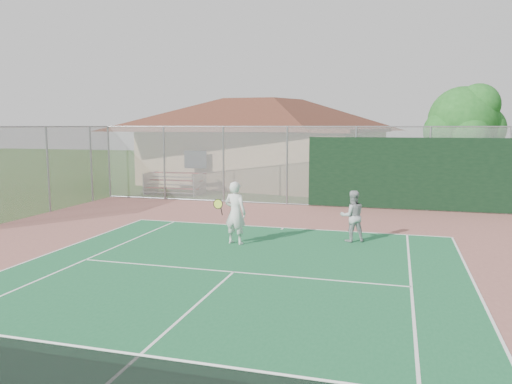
# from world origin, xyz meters

# --- Properties ---
(tennis_net) EXTENTS (11.85, 0.08, 1.10)m
(tennis_net) POSITION_xyz_m (0.00, 0.00, 0.51)
(tennis_net) COLOR gray
(tennis_net) RESTS_ON ground
(back_fence) EXTENTS (20.08, 0.11, 3.53)m
(back_fence) POSITION_xyz_m (2.11, 16.98, 1.67)
(back_fence) COLOR gray
(back_fence) RESTS_ON ground
(side_fence_left) EXTENTS (0.08, 9.00, 3.50)m
(side_fence_left) POSITION_xyz_m (-10.00, 12.50, 1.75)
(side_fence_left) COLOR gray
(side_fence_left) RESTS_ON ground
(clubhouse) EXTENTS (15.72, 12.00, 6.11)m
(clubhouse) POSITION_xyz_m (-4.13, 24.70, 3.10)
(clubhouse) COLOR tan
(clubhouse) RESTS_ON ground
(bleachers) EXTENTS (2.99, 1.86, 1.10)m
(bleachers) POSITION_xyz_m (-7.43, 19.01, 0.58)
(bleachers) COLOR maroon
(bleachers) RESTS_ON ground
(tree) EXTENTS (4.01, 3.80, 5.59)m
(tree) POSITION_xyz_m (6.91, 22.36, 3.68)
(tree) COLOR #342313
(tree) RESTS_ON ground
(player_white_front) EXTENTS (0.98, 0.64, 1.88)m
(player_white_front) POSITION_xyz_m (-0.87, 9.19, 0.95)
(player_white_front) COLOR silver
(player_white_front) RESTS_ON ground
(player_grey_back) EXTENTS (0.93, 0.83, 1.57)m
(player_grey_back) POSITION_xyz_m (2.47, 10.47, 0.78)
(player_grey_back) COLOR #A5A8AA
(player_grey_back) RESTS_ON ground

